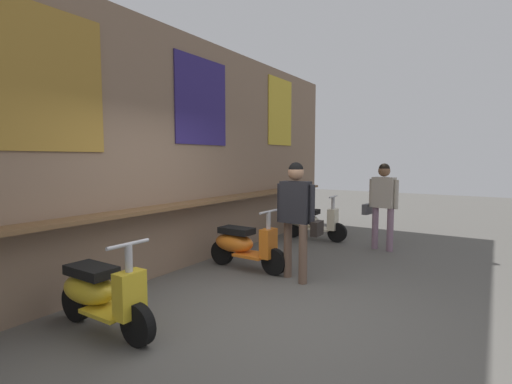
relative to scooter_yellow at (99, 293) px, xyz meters
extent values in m
plane|color=#56544F|center=(1.28, -1.08, -0.39)|extent=(33.08, 33.08, 0.00)
cube|color=#7F6651|center=(1.28, 0.94, 1.46)|extent=(11.81, 0.25, 3.69)
cube|color=brown|center=(1.28, 0.64, 0.66)|extent=(10.63, 0.36, 0.05)
cube|color=olive|center=(0.09, 0.80, 2.20)|extent=(1.18, 0.02, 1.55)
cube|color=navy|center=(2.56, 0.80, 2.28)|extent=(1.24, 0.02, 1.40)
cube|color=gold|center=(5.22, 0.80, 2.39)|extent=(1.03, 0.02, 1.46)
ellipsoid|color=gold|center=(0.00, 0.17, 0.01)|extent=(0.39, 0.71, 0.30)
cube|color=black|center=(0.00, 0.12, 0.21)|extent=(0.31, 0.56, 0.10)
cube|color=gold|center=(0.00, -0.18, -0.14)|extent=(0.39, 0.51, 0.04)
cube|color=gold|center=(-0.01, -0.48, 0.08)|extent=(0.28, 0.17, 0.44)
cylinder|color=#B7B7BC|center=(-0.01, -0.48, 0.21)|extent=(0.07, 0.07, 0.70)
cylinder|color=#B7B7BC|center=(-0.01, -0.48, 0.56)|extent=(0.46, 0.04, 0.04)
cylinder|color=black|center=(-0.01, -0.58, -0.19)|extent=(0.11, 0.40, 0.40)
cylinder|color=black|center=(0.01, 0.42, -0.19)|extent=(0.11, 0.40, 0.40)
ellipsoid|color=orange|center=(2.56, 0.17, 0.01)|extent=(0.40, 0.71, 0.30)
cube|color=black|center=(2.56, 0.12, 0.21)|extent=(0.32, 0.56, 0.10)
cube|color=orange|center=(2.55, -0.18, -0.14)|extent=(0.40, 0.51, 0.04)
cube|color=orange|center=(2.54, -0.48, 0.08)|extent=(0.28, 0.17, 0.44)
cylinder|color=#B7B7BC|center=(2.54, -0.48, 0.21)|extent=(0.07, 0.07, 0.70)
cylinder|color=#B7B7BC|center=(2.54, -0.48, 0.56)|extent=(0.46, 0.05, 0.04)
cylinder|color=black|center=(2.54, -0.58, -0.19)|extent=(0.11, 0.40, 0.40)
cylinder|color=black|center=(2.57, 0.42, -0.19)|extent=(0.11, 0.40, 0.40)
ellipsoid|color=beige|center=(5.16, 0.17, 0.01)|extent=(0.41, 0.72, 0.30)
cube|color=black|center=(5.16, 0.12, 0.21)|extent=(0.33, 0.56, 0.10)
cube|color=beige|center=(5.18, -0.18, -0.14)|extent=(0.40, 0.52, 0.04)
cube|color=beige|center=(5.19, -0.48, 0.08)|extent=(0.29, 0.17, 0.44)
cylinder|color=#B7B7BC|center=(5.19, -0.48, 0.21)|extent=(0.07, 0.07, 0.70)
cylinder|color=#B7B7BC|center=(5.19, -0.48, 0.56)|extent=(0.46, 0.06, 0.04)
cylinder|color=black|center=(5.19, -0.58, -0.19)|extent=(0.12, 0.40, 0.40)
cylinder|color=black|center=(5.15, 0.42, -0.19)|extent=(0.12, 0.40, 0.40)
cylinder|color=brown|center=(2.58, -0.79, 0.03)|extent=(0.12, 0.12, 0.83)
cylinder|color=brown|center=(2.42, -1.11, 0.03)|extent=(0.12, 0.12, 0.83)
cube|color=#232328|center=(2.50, -0.95, 0.74)|extent=(0.22, 0.42, 0.59)
sphere|color=#A37556|center=(2.50, -0.95, 1.16)|extent=(0.23, 0.23, 0.23)
sphere|color=black|center=(2.50, -0.95, 1.20)|extent=(0.21, 0.21, 0.21)
cylinder|color=#232328|center=(2.49, -0.70, 0.72)|extent=(0.08, 0.08, 0.56)
cylinder|color=#232328|center=(2.51, -1.20, 0.72)|extent=(0.08, 0.08, 0.56)
cube|color=black|center=(2.53, -1.27, 0.39)|extent=(0.26, 0.11, 0.20)
cylinder|color=gray|center=(4.98, -1.69, 0.02)|extent=(0.12, 0.12, 0.81)
cylinder|color=gray|center=(5.06, -1.40, 0.02)|extent=(0.12, 0.12, 0.81)
cube|color=#ADA393|center=(5.02, -1.54, 0.71)|extent=(0.26, 0.43, 0.58)
sphere|color=brown|center=(5.02, -1.54, 1.12)|extent=(0.22, 0.22, 0.22)
sphere|color=black|center=(5.02, -1.54, 1.16)|extent=(0.20, 0.20, 0.20)
cylinder|color=#ADA393|center=(4.98, -1.78, 0.69)|extent=(0.08, 0.08, 0.54)
cylinder|color=#ADA393|center=(5.06, -1.30, 0.69)|extent=(0.08, 0.08, 0.54)
cube|color=#4C4C51|center=(5.05, -1.23, 0.37)|extent=(0.27, 0.14, 0.20)
camera|label=1|loc=(-2.28, -3.33, 1.35)|focal=26.57mm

